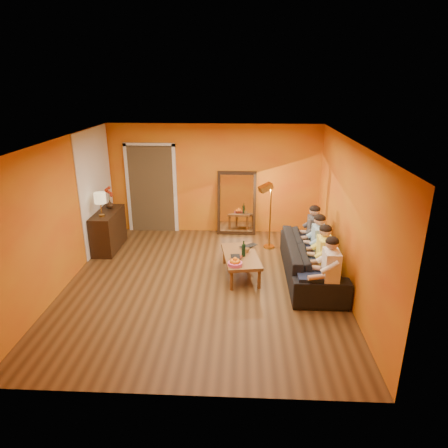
{
  "coord_description": "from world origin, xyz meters",
  "views": [
    {
      "loc": [
        0.69,
        -6.49,
        3.55
      ],
      "look_at": [
        0.35,
        0.5,
        1.0
      ],
      "focal_mm": 32.0,
      "sensor_mm": 36.0,
      "label": 1
    }
  ],
  "objects_px": {
    "mirror_frame": "(237,203)",
    "sofa": "(311,260)",
    "table_lamp": "(101,205)",
    "person_far_left": "(330,272)",
    "coffee_table": "(241,265)",
    "laptop": "(250,247)",
    "vase": "(110,204)",
    "sideboard": "(109,230)",
    "floor_lamp": "(270,217)",
    "tumbler": "(247,250)",
    "wine_bottle": "(244,249)",
    "dog": "(317,281)",
    "person_mid_left": "(324,258)",
    "person_mid_right": "(319,245)",
    "person_far_right": "(314,235)"
  },
  "relations": [
    {
      "from": "mirror_frame",
      "to": "sofa",
      "type": "relative_size",
      "value": 0.63
    },
    {
      "from": "sideboard",
      "to": "person_far_left",
      "type": "relative_size",
      "value": 0.97
    },
    {
      "from": "mirror_frame",
      "to": "table_lamp",
      "type": "distance_m",
      "value": 3.13
    },
    {
      "from": "mirror_frame",
      "to": "table_lamp",
      "type": "xyz_separation_m",
      "value": [
        -2.79,
        -1.38,
        0.34
      ]
    },
    {
      "from": "laptop",
      "to": "vase",
      "type": "relative_size",
      "value": 2.03
    },
    {
      "from": "coffee_table",
      "to": "tumbler",
      "type": "bearing_deg",
      "value": 35.6
    },
    {
      "from": "dog",
      "to": "person_mid_left",
      "type": "distance_m",
      "value": 0.44
    },
    {
      "from": "dog",
      "to": "wine_bottle",
      "type": "distance_m",
      "value": 1.46
    },
    {
      "from": "mirror_frame",
      "to": "tumbler",
      "type": "xyz_separation_m",
      "value": [
        0.24,
        -2.12,
        -0.3
      ]
    },
    {
      "from": "table_lamp",
      "to": "person_far_left",
      "type": "distance_m",
      "value": 4.78
    },
    {
      "from": "sideboard",
      "to": "tumbler",
      "type": "xyz_separation_m",
      "value": [
        3.03,
        -1.04,
        0.04
      ]
    },
    {
      "from": "person_far_right",
      "to": "tumbler",
      "type": "relative_size",
      "value": 12.85
    },
    {
      "from": "coffee_table",
      "to": "tumbler",
      "type": "distance_m",
      "value": 0.31
    },
    {
      "from": "floor_lamp",
      "to": "laptop",
      "type": "relative_size",
      "value": 3.92
    },
    {
      "from": "person_far_left",
      "to": "coffee_table",
      "type": "bearing_deg",
      "value": 145.18
    },
    {
      "from": "sideboard",
      "to": "person_far_left",
      "type": "bearing_deg",
      "value": -26.39
    },
    {
      "from": "floor_lamp",
      "to": "laptop",
      "type": "height_order",
      "value": "floor_lamp"
    },
    {
      "from": "floor_lamp",
      "to": "wine_bottle",
      "type": "relative_size",
      "value": 4.65
    },
    {
      "from": "tumbler",
      "to": "vase",
      "type": "relative_size",
      "value": 0.52
    },
    {
      "from": "table_lamp",
      "to": "wine_bottle",
      "type": "height_order",
      "value": "table_lamp"
    },
    {
      "from": "mirror_frame",
      "to": "laptop",
      "type": "height_order",
      "value": "mirror_frame"
    },
    {
      "from": "sideboard",
      "to": "floor_lamp",
      "type": "xyz_separation_m",
      "value": [
        3.54,
        0.21,
        0.29
      ]
    },
    {
      "from": "laptop",
      "to": "floor_lamp",
      "type": "bearing_deg",
      "value": 29.59
    },
    {
      "from": "sofa",
      "to": "floor_lamp",
      "type": "bearing_deg",
      "value": 27.14
    },
    {
      "from": "mirror_frame",
      "to": "dog",
      "type": "distance_m",
      "value": 3.32
    },
    {
      "from": "sideboard",
      "to": "person_mid_left",
      "type": "bearing_deg",
      "value": -20.32
    },
    {
      "from": "person_mid_right",
      "to": "person_far_left",
      "type": "bearing_deg",
      "value": -90.0
    },
    {
      "from": "laptop",
      "to": "sofa",
      "type": "bearing_deg",
      "value": -54.35
    },
    {
      "from": "table_lamp",
      "to": "sideboard",
      "type": "bearing_deg",
      "value": 90.0
    },
    {
      "from": "floor_lamp",
      "to": "wine_bottle",
      "type": "distance_m",
      "value": 1.53
    },
    {
      "from": "sideboard",
      "to": "table_lamp",
      "type": "height_order",
      "value": "table_lamp"
    },
    {
      "from": "person_far_left",
      "to": "wine_bottle",
      "type": "distance_m",
      "value": 1.7
    },
    {
      "from": "sideboard",
      "to": "vase",
      "type": "height_order",
      "value": "vase"
    },
    {
      "from": "sideboard",
      "to": "person_mid_left",
      "type": "height_order",
      "value": "person_mid_left"
    },
    {
      "from": "table_lamp",
      "to": "coffee_table",
      "type": "xyz_separation_m",
      "value": [
        2.91,
        -0.86,
        -0.9
      ]
    },
    {
      "from": "dog",
      "to": "wine_bottle",
      "type": "relative_size",
      "value": 1.93
    },
    {
      "from": "mirror_frame",
      "to": "laptop",
      "type": "relative_size",
      "value": 4.14
    },
    {
      "from": "floor_lamp",
      "to": "vase",
      "type": "distance_m",
      "value": 3.54
    },
    {
      "from": "floor_lamp",
      "to": "person_mid_right",
      "type": "height_order",
      "value": "floor_lamp"
    },
    {
      "from": "coffee_table",
      "to": "tumbler",
      "type": "xyz_separation_m",
      "value": [
        0.12,
        0.12,
        0.25
      ]
    },
    {
      "from": "person_far_left",
      "to": "laptop",
      "type": "relative_size",
      "value": 3.32
    },
    {
      "from": "coffee_table",
      "to": "person_far_right",
      "type": "relative_size",
      "value": 1.0
    },
    {
      "from": "floor_lamp",
      "to": "dog",
      "type": "bearing_deg",
      "value": -95.9
    },
    {
      "from": "mirror_frame",
      "to": "person_mid_left",
      "type": "xyz_separation_m",
      "value": [
        1.58,
        -2.7,
        -0.15
      ]
    },
    {
      "from": "mirror_frame",
      "to": "wine_bottle",
      "type": "height_order",
      "value": "mirror_frame"
    },
    {
      "from": "coffee_table",
      "to": "person_mid_right",
      "type": "xyz_separation_m",
      "value": [
        1.46,
        0.09,
        0.4
      ]
    },
    {
      "from": "sofa",
      "to": "floor_lamp",
      "type": "relative_size",
      "value": 1.69
    },
    {
      "from": "person_mid_left",
      "to": "sideboard",
      "type": "bearing_deg",
      "value": 159.68
    },
    {
      "from": "tumbler",
      "to": "vase",
      "type": "distance_m",
      "value": 3.33
    },
    {
      "from": "coffee_table",
      "to": "dog",
      "type": "relative_size",
      "value": 2.04
    }
  ]
}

